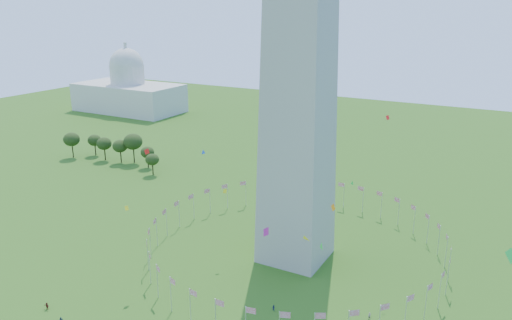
{
  "coord_description": "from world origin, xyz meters",
  "views": [
    {
      "loc": [
        50.93,
        -64.59,
        66.92
      ],
      "look_at": [
        -4.14,
        35.0,
        31.63
      ],
      "focal_mm": 35.0,
      "sensor_mm": 36.0,
      "label": 1
    }
  ],
  "objects": [
    {
      "name": "tree_line_west",
      "position": [
        -107.23,
        91.34,
        5.46
      ],
      "size": [
        54.89,
        15.76,
        12.98
      ],
      "color": "#2E4517",
      "rests_on": "ground"
    },
    {
      "name": "flag_ring",
      "position": [
        -0.0,
        50.0,
        4.5
      ],
      "size": [
        80.24,
        80.24,
        9.0
      ],
      "color": "silver",
      "rests_on": "ground"
    },
    {
      "name": "kites_aloft",
      "position": [
        6.74,
        27.68,
        20.2
      ],
      "size": [
        123.2,
        68.78,
        36.73
      ],
      "color": "yellow",
      "rests_on": "ground"
    },
    {
      "name": "capitol_building",
      "position": [
        -180.0,
        180.0,
        23.0
      ],
      "size": [
        70.0,
        35.0,
        46.0
      ],
      "primitive_type": null,
      "color": "beige",
      "rests_on": "ground"
    }
  ]
}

